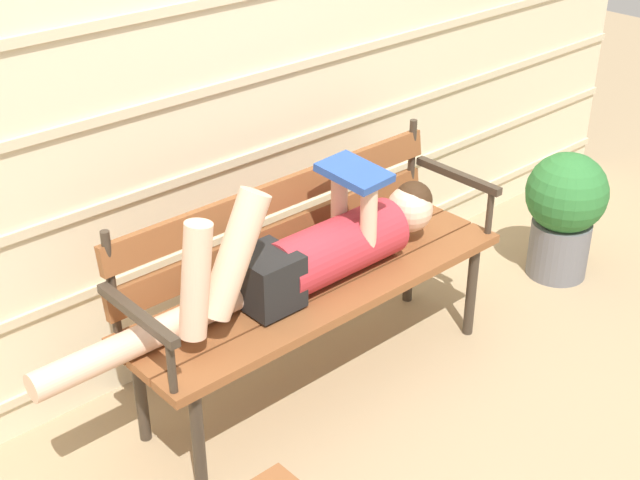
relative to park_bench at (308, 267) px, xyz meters
name	(u,v)px	position (x,y,z in m)	size (l,w,h in m)	color
ground_plane	(350,401)	(0.00, -0.24, -0.51)	(12.00, 12.00, 0.00)	tan
house_siding	(226,82)	(0.00, 0.47, 0.62)	(5.27, 0.08, 2.25)	beige
park_bench	(308,267)	(0.00, 0.00, 0.00)	(1.61, 0.48, 0.86)	brown
reclining_person	(308,253)	(-0.06, -0.07, 0.11)	(1.72, 0.27, 0.53)	#B72D38
potted_plant	(564,209)	(1.42, -0.21, -0.16)	(0.38, 0.38, 0.63)	slate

